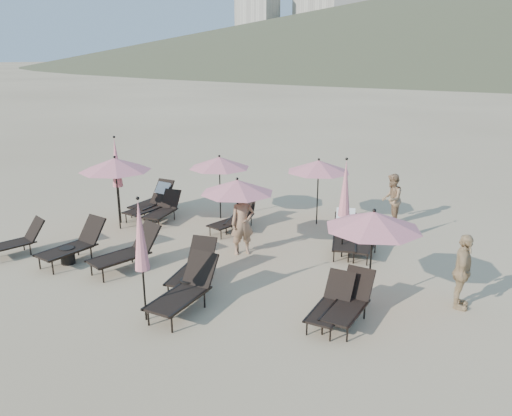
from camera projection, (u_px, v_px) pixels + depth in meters
The scene contains 29 objects.
ground at pixel (192, 296), 11.23m from camera, with size 800.00×800.00×0.00m, color #D6BA8C.
hotel_skyline at pixel (333, 20), 275.31m from camera, with size 109.00×82.00×55.00m.
lounger_0 at pixel (16, 240), 13.44m from camera, with size 1.08×1.70×0.91m.
lounger_1 at pixel (74, 243), 13.02m from camera, with size 0.93×1.90×1.05m.
lounger_2 at pixel (128, 251), 12.53m from camera, with size 1.20×1.96×1.06m.
lounger_3 at pixel (193, 267), 11.65m from camera, with size 0.94×1.78×0.97m.
lounger_4 at pixel (185, 289), 10.47m from camera, with size 0.72×1.85×1.06m.
lounger_5 at pixel (332, 303), 10.04m from camera, with size 0.59×1.53×0.88m.
lounger_6 at pixel (154, 199), 17.09m from camera, with size 0.69×1.78×1.02m.
lounger_7 at pixel (163, 209), 16.21m from camera, with size 0.81×1.66×0.91m.
lounger_8 at pixel (232, 219), 15.24m from camera, with size 0.92×1.60×0.87m.
lounger_9 at pixel (241, 214), 15.60m from camera, with size 0.95×1.70×0.93m.
lounger_10 at pixel (345, 234), 13.71m from camera, with size 1.08×1.78×1.05m.
lounger_11 at pixel (365, 240), 13.48m from camera, with size 0.67×1.59×0.90m.
lounger_12 at pixel (151, 203), 16.56m from camera, with size 0.81×1.78×1.08m.
lounger_13 at pixel (349, 302), 10.06m from camera, with size 0.68×1.64×0.93m.
umbrella_open_0 at pixel (115, 164), 15.01m from camera, with size 2.16×2.16×2.32m.
umbrella_open_1 at pixel (237, 186), 13.16m from camera, with size 1.98×1.98×2.13m.
umbrella_open_2 at pixel (374, 220), 10.30m from camera, with size 2.03×2.03×2.18m.
umbrella_open_3 at pixel (219, 162), 16.07m from camera, with size 1.99×1.99×2.14m.
umbrella_open_4 at pixel (319, 166), 15.48m from camera, with size 2.00×2.00×2.16m.
umbrella_closed_0 at pixel (140, 236), 9.69m from camera, with size 0.31×0.31×2.63m.
umbrella_closed_1 at pixel (345, 189), 12.87m from camera, with size 0.32×0.32×2.72m.
umbrella_closed_2 at pixel (116, 163), 15.62m from camera, with size 0.33×0.33×2.82m.
side_table_0 at pixel (68, 255), 12.95m from camera, with size 0.36×0.36×0.44m, color black.
side_table_1 at pixel (189, 289), 11.08m from camera, with size 0.39×0.39×0.46m, color black.
beachgoer_a at pixel (242, 223), 13.41m from camera, with size 0.64×0.42×1.76m, color #9E7555.
beachgoer_b at pixel (392, 199), 15.89m from camera, with size 0.79×0.62×1.63m, color #A57C55.
beachgoer_c at pixel (462, 272), 10.50m from camera, with size 0.97×0.40×1.65m, color tan.
Camera 1 is at (6.02, -8.31, 5.18)m, focal length 35.00 mm.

